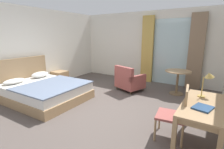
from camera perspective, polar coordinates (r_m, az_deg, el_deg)
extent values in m
cube|color=#564C47|center=(4.33, -5.93, -11.81)|extent=(6.04, 7.00, 0.10)
cube|color=white|center=(6.77, 11.28, 9.18)|extent=(5.64, 0.12, 2.66)
cube|color=white|center=(6.07, -27.33, 7.53)|extent=(0.12, 6.60, 2.66)
cube|color=silver|center=(6.42, 19.21, 7.06)|extent=(1.23, 0.02, 2.34)
cube|color=tan|center=(6.56, 11.90, 8.24)|extent=(0.44, 0.10, 2.48)
cube|color=#897056|center=(6.17, 26.61, 6.83)|extent=(0.47, 0.10, 2.48)
cube|color=tan|center=(5.11, -21.52, -6.66)|extent=(2.16, 1.77, 0.24)
cube|color=white|center=(5.04, -21.75, -4.18)|extent=(2.09, 1.71, 0.22)
cube|color=tan|center=(5.88, -28.37, -0.40)|extent=(0.10, 1.75, 1.11)
cube|color=slate|center=(4.74, -19.31, -3.45)|extent=(1.44, 1.73, 0.03)
ellipsoid|color=white|center=(5.41, -30.28, -1.97)|extent=(0.37, 0.60, 0.13)
ellipsoid|color=white|center=(5.83, -23.27, -0.02)|extent=(0.38, 0.57, 0.17)
cube|color=tan|center=(6.55, -17.32, -0.98)|extent=(0.49, 0.47, 0.47)
cube|color=#8F704E|center=(6.39, -19.00, -0.59)|extent=(0.42, 0.01, 0.11)
cube|color=tan|center=(3.06, 28.58, -8.98)|extent=(0.61, 1.37, 0.04)
cube|color=tan|center=(3.08, 28.46, -9.98)|extent=(0.57, 1.30, 0.08)
cube|color=tan|center=(3.80, 32.99, -11.23)|extent=(0.06, 0.06, 0.69)
cube|color=tan|center=(2.67, 20.20, -20.13)|extent=(0.06, 0.06, 0.69)
cube|color=tan|center=(3.82, 24.87, -10.13)|extent=(0.06, 0.06, 0.69)
cube|color=#9E4C47|center=(3.16, 19.32, -13.06)|extent=(0.52, 0.52, 0.04)
cube|color=tan|center=(3.04, 23.82, -8.78)|extent=(0.09, 0.45, 0.52)
cylinder|color=tan|center=(3.47, 15.83, -14.37)|extent=(0.04, 0.04, 0.40)
cylinder|color=tan|center=(3.10, 14.39, -17.85)|extent=(0.04, 0.04, 0.40)
cylinder|color=tan|center=(3.44, 23.13, -15.22)|extent=(0.04, 0.04, 0.40)
cylinder|color=tan|center=(3.07, 22.71, -18.87)|extent=(0.04, 0.04, 0.40)
cylinder|color=tan|center=(3.37, 28.05, -6.50)|extent=(0.12, 0.12, 0.02)
cylinder|color=tan|center=(3.32, 28.38, -3.60)|extent=(0.02, 0.02, 0.34)
cone|color=tan|center=(3.37, 30.16, -0.16)|extent=(0.17, 0.17, 0.14)
cube|color=navy|center=(2.86, 28.46, -9.89)|extent=(0.30, 0.34, 0.02)
cube|color=#9E4C47|center=(5.55, 6.12, -2.80)|extent=(0.96, 0.91, 0.30)
cube|color=#9E4C47|center=(5.27, 4.01, 0.42)|extent=(0.77, 0.37, 0.41)
cube|color=#9E4C47|center=(5.26, 8.75, -1.16)|extent=(0.32, 0.68, 0.16)
cube|color=#9E4C47|center=(5.73, 3.83, 0.16)|extent=(0.32, 0.68, 0.16)
cylinder|color=#4C3D2D|center=(5.59, 10.52, -5.00)|extent=(0.04, 0.04, 0.10)
cylinder|color=#4C3D2D|center=(6.02, 5.84, -3.50)|extent=(0.04, 0.04, 0.10)
cylinder|color=#4C3D2D|center=(5.20, 6.35, -6.26)|extent=(0.04, 0.04, 0.10)
cylinder|color=#4C3D2D|center=(5.66, 1.69, -4.53)|extent=(0.04, 0.04, 0.10)
cylinder|color=tan|center=(5.43, 21.58, 1.05)|extent=(0.75, 0.75, 0.03)
cylinder|color=brown|center=(5.52, 21.26, -2.67)|extent=(0.07, 0.07, 0.70)
cylinder|color=brown|center=(5.61, 20.97, -6.00)|extent=(0.41, 0.41, 0.02)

